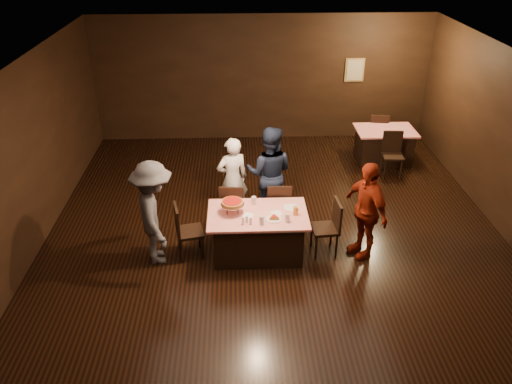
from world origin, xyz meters
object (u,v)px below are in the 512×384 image
chair_end_left (190,231)px  chair_back_far (377,132)px  chair_far_left (233,206)px  chair_back_near (393,155)px  chair_far_right (278,205)px  plate_empty (291,208)px  glass_front_left (262,220)px  diner_red_shirt (366,210)px  pizza_stand (232,203)px  chair_end_right (325,228)px  glass_back (254,201)px  diner_white_jacket (233,179)px  glass_amber (296,211)px  diner_navy_hoodie (269,173)px  glass_front_right (287,218)px  back_table (384,146)px  main_table (258,234)px  diner_grey_knit (154,213)px

chair_end_left → chair_back_far: same height
chair_far_left → chair_back_near: size_ratio=1.00×
chair_far_right → plate_empty: chair_far_right is taller
chair_end_left → glass_front_left: size_ratio=6.79×
chair_back_far → diner_red_shirt: 4.29m
chair_far_left → chair_back_near: same height
glass_front_left → chair_end_left: bearing=165.4°
pizza_stand → chair_back_far: bearing=49.5°
chair_end_left → chair_end_right: (2.20, 0.00, 0.00)m
chair_end_left → glass_back: 1.15m
diner_white_jacket → plate_empty: diner_white_jacket is taller
chair_end_left → glass_amber: size_ratio=6.79×
diner_red_shirt → glass_front_left: bearing=-105.8°
chair_far_right → diner_navy_hoodie: diner_navy_hoodie is taller
chair_end_right → glass_front_right: chair_end_right is taller
pizza_stand → glass_front_right: size_ratio=2.71×
glass_amber → glass_back: (-0.65, 0.35, 0.00)m
back_table → chair_far_right: chair_far_right is taller
chair_far_left → glass_front_right: size_ratio=6.79×
chair_far_right → chair_end_left: 1.68m
chair_end_right → chair_back_far: size_ratio=1.00×
chair_end_left → chair_end_right: same height
chair_far_left → chair_end_left: 1.03m
diner_navy_hoodie → glass_front_left: diner_navy_hoodie is taller
main_table → glass_back: size_ratio=11.43×
back_table → glass_amber: glass_amber is taller
chair_back_far → pizza_stand: size_ratio=2.50×
glass_back → chair_end_left: bearing=-164.1°
glass_front_right → glass_back: (-0.50, 0.55, 0.00)m
chair_far_right → glass_front_right: (0.05, -1.00, 0.37)m
back_table → glass_back: size_ratio=9.29×
main_table → glass_front_right: (0.45, -0.25, 0.46)m
chair_end_right → diner_red_shirt: bearing=79.4°
chair_back_far → pizza_stand: (-3.39, -3.97, 0.48)m
diner_grey_knit → back_table: bearing=-69.0°
chair_end_right → diner_grey_knit: size_ratio=0.54×
chair_back_far → diner_red_shirt: (-1.27, -4.08, 0.36)m
chair_end_right → glass_front_right: (-0.65, -0.25, 0.37)m
diner_white_jacket → diner_grey_knit: 1.76m
main_table → chair_far_left: (-0.40, 0.75, 0.09)m
chair_far_left → main_table: bearing=125.1°
diner_white_jacket → glass_front_left: (0.45, -1.48, 0.05)m
chair_back_near → chair_back_far: bearing=93.6°
chair_end_left → diner_navy_hoodie: (1.36, 1.19, 0.41)m
diner_navy_hoodie → glass_front_right: (0.19, -1.44, -0.04)m
chair_far_left → pizza_stand: (0.00, -0.70, 0.48)m
chair_far_left → diner_navy_hoodie: (0.66, 0.44, 0.41)m
chair_far_left → glass_amber: chair_far_left is taller
diner_white_jacket → glass_front_right: size_ratio=11.28×
chair_back_near → diner_red_shirt: size_ratio=0.57×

